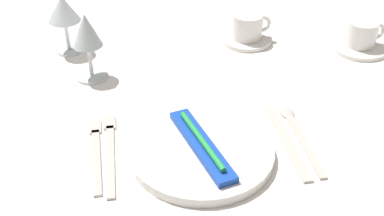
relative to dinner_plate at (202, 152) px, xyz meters
The scene contains 13 objects.
dining_table 0.23m from the dinner_plate, 86.50° to the left, with size 1.80×1.11×0.74m.
dinner_plate is the anchor object (origin of this frame).
toothbrush_package 0.02m from the dinner_plate, 90.00° to the left, with size 0.09×0.21×0.02m.
fork_outer 0.16m from the dinner_plate, 167.50° to the left, with size 0.02×0.23×0.00m.
fork_inner 0.19m from the dinner_plate, 169.17° to the left, with size 0.03×0.21×0.00m.
dinner_knife 0.16m from the dinner_plate, ahead, with size 0.02×0.22×0.00m.
spoon_soup 0.19m from the dinner_plate, 12.74° to the left, with size 0.03×0.21×0.01m.
saucer_left 0.45m from the dinner_plate, 66.87° to the left, with size 0.13×0.13×0.01m, color white.
coffee_cup_left 0.46m from the dinner_plate, 66.67° to the left, with size 0.10×0.07×0.06m.
saucer_right 0.56m from the dinner_plate, 37.94° to the left, with size 0.14×0.14×0.01m, color white.
coffee_cup_right 0.56m from the dinner_plate, 37.83° to the left, with size 0.09×0.07×0.06m.
wine_glass_right 0.37m from the dinner_plate, 123.50° to the left, with size 0.07×0.07×0.15m.
wine_glass_far 0.50m from the dinner_plate, 120.80° to the left, with size 0.07×0.07×0.14m.
Camera 1 is at (-0.13, -0.89, 1.32)m, focal length 47.30 mm.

